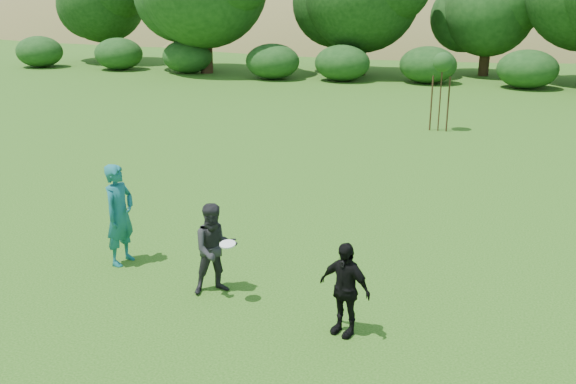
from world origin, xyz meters
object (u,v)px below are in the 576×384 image
object	(u,v)px
player_grey	(215,249)
player_black	(344,289)
sapling	(443,64)
player_teal	(120,215)

from	to	relation	value
player_grey	player_black	size ratio (longest dim) A/B	1.08
player_black	sapling	size ratio (longest dim) A/B	0.53
player_grey	player_black	distance (m)	2.54
player_grey	sapling	xyz separation A→B (m)	(2.42, 14.45, 1.61)
player_teal	sapling	world-z (taller)	sapling
player_grey	sapling	world-z (taller)	sapling
player_teal	player_black	xyz separation A→B (m)	(4.68, -1.26, -0.23)
player_teal	sapling	size ratio (longest dim) A/B	0.69
player_teal	sapling	distance (m)	14.70
sapling	player_grey	bearing A→B (deg)	-99.52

